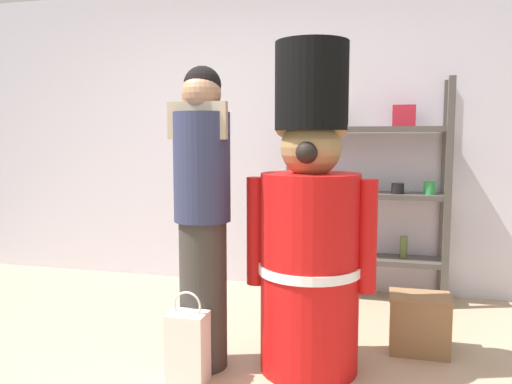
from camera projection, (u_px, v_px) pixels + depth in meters
back_wall at (275, 138)px, 4.46m from camera, size 6.40×0.12×2.60m
merchandise_shelf at (367, 187)px, 4.09m from camera, size 1.25×0.35×1.75m
teddy_bear_guard at (310, 233)px, 2.79m from camera, size 0.72×0.56×1.80m
person_shopper at (202, 211)px, 2.81m from camera, size 0.33×0.31×1.68m
shopping_bag at (188, 347)px, 2.69m from camera, size 0.21×0.16×0.49m
display_crate at (419, 323)px, 3.08m from camera, size 0.36×0.26×0.35m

